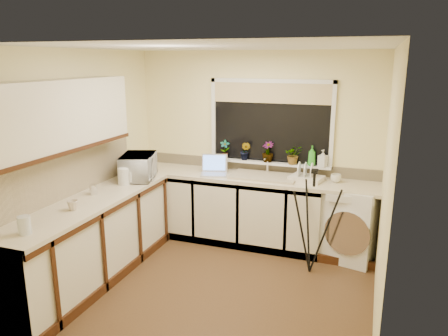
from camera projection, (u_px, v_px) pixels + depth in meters
floor at (215, 285)px, 4.58m from camera, size 3.20×3.20×0.00m
ceiling at (214, 47)px, 3.97m from camera, size 3.20×3.20×0.00m
wall_back at (255, 146)px, 5.64m from camera, size 3.20×0.00×3.20m
wall_front at (135, 229)px, 2.91m from camera, size 3.20×0.00×3.20m
wall_left at (81, 162)px, 4.80m from camera, size 0.00×3.00×3.00m
wall_right at (385, 191)px, 3.75m from camera, size 0.00×3.00×3.00m
base_cabinet_back at (225, 208)px, 5.67m from camera, size 2.55×0.60×0.86m
base_cabinet_left at (92, 242)px, 4.62m from camera, size 0.54×2.40×0.86m
worktop_back at (249, 177)px, 5.45m from camera, size 3.20×0.60×0.04m
worktop_left at (89, 202)px, 4.51m from camera, size 0.60×2.40×0.04m
upper_cabinet at (60, 116)px, 4.19m from camera, size 0.28×1.90×0.70m
splashback_left at (65, 177)px, 4.55m from camera, size 0.02×2.40×0.45m
splashback_back at (255, 165)px, 5.69m from camera, size 3.20×0.02×0.14m
window_glass at (271, 123)px, 5.48m from camera, size 1.50×0.02×1.00m
window_blind at (271, 93)px, 5.37m from camera, size 1.50×0.02×0.25m
windowsill at (269, 163)px, 5.56m from camera, size 1.60×0.14×0.03m
sink at (264, 176)px, 5.38m from camera, size 0.82×0.46×0.03m
faucet at (268, 165)px, 5.52m from camera, size 0.03×0.03×0.24m
washing_machine at (349, 222)px, 5.14m from camera, size 0.75×0.73×0.89m
laptop at (214, 169)px, 5.53m from camera, size 0.39×0.36×0.25m
kettle at (124, 176)px, 5.06m from camera, size 0.15×0.15×0.19m
dish_rack at (307, 178)px, 5.23m from camera, size 0.43×0.36×0.06m
tripod at (312, 222)px, 4.72m from camera, size 0.64×0.64×1.20m
glass_jug at (24, 225)px, 3.62m from camera, size 0.11×0.11×0.16m
steel_jar at (94, 189)px, 4.69m from camera, size 0.08×0.08×0.12m
microwave at (138, 167)px, 5.28m from camera, size 0.53×0.64×0.31m
plant_a at (225, 149)px, 5.71m from camera, size 0.15×0.12×0.25m
plant_b at (245, 151)px, 5.62m from camera, size 0.15×0.13×0.24m
plant_c at (268, 152)px, 5.51m from camera, size 0.17×0.17×0.26m
plant_d at (293, 155)px, 5.40m from camera, size 0.26×0.24×0.24m
soap_bottle_green at (312, 156)px, 5.32m from camera, size 0.11×0.11×0.25m
soap_bottle_clear at (323, 158)px, 5.28m from camera, size 0.12×0.12×0.21m
cup_back at (336, 178)px, 5.15m from camera, size 0.14×0.14×0.10m
cup_left at (73, 205)px, 4.20m from camera, size 0.11×0.11×0.10m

